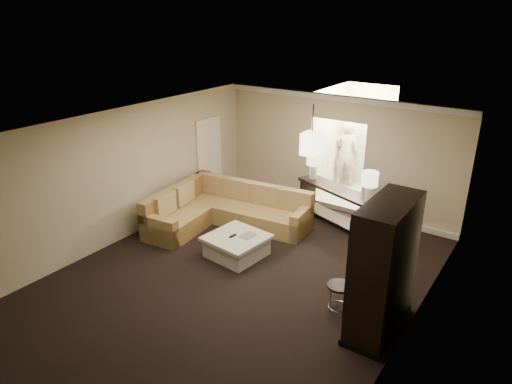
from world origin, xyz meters
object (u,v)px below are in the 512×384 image
Objects in this scene: armoire at (383,270)px; person at (346,150)px; drink_table at (339,292)px; coffee_table at (237,246)px; sectional_sofa at (224,210)px; console_table at (338,203)px.

armoire is 1.04× the size of person.
drink_table is 0.25× the size of person.
coffee_table is at bearing 168.23° from drink_table.
console_table is (2.09, 1.53, 0.15)m from sectional_sofa.
console_table is 3.34m from drink_table.
drink_table is at bearing -44.50° from console_table.
console_table is at bearing 125.08° from armoire.
armoire reaches higher than drink_table.
sectional_sofa reaches higher than console_table.
armoire is (2.12, -3.02, 0.51)m from console_table.
drink_table is (2.46, -0.51, 0.14)m from coffee_table.
sectional_sofa reaches higher than coffee_table.
sectional_sofa is at bearing 160.59° from armoire.
coffee_table is 0.58× the size of person.
sectional_sofa is at bearing -124.14° from console_table.
console_table is at bearing 87.78° from person.
person is at bearing 89.00° from coffee_table.
armoire reaches higher than sectional_sofa.
console_table is 3.72m from armoire.
sectional_sofa is 4.16m from person.
console_table is (1.01, 2.49, 0.29)m from coffee_table.
armoire is 6.21m from person.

